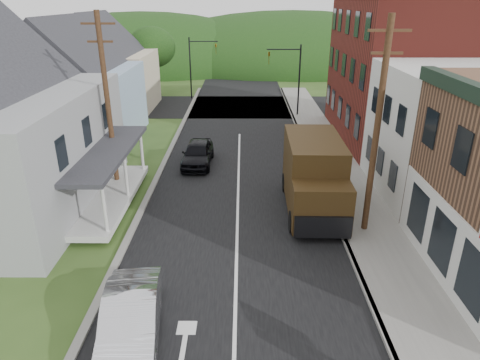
{
  "coord_description": "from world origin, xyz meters",
  "views": [
    {
      "loc": [
        0.22,
        -13.03,
        9.49
      ],
      "look_at": [
        0.12,
        4.06,
        2.2
      ],
      "focal_mm": 32.0,
      "sensor_mm": 36.0,
      "label": 1
    }
  ],
  "objects_px": {
    "dark_sedan": "(198,153)",
    "delivery_van": "(314,177)",
    "silver_sedan": "(131,321)",
    "warning_sign": "(340,181)"
  },
  "relations": [
    {
      "from": "dark_sedan",
      "to": "delivery_van",
      "type": "relative_size",
      "value": 0.69
    },
    {
      "from": "dark_sedan",
      "to": "delivery_van",
      "type": "bearing_deg",
      "value": -43.18
    },
    {
      "from": "silver_sedan",
      "to": "dark_sedan",
      "type": "xyz_separation_m",
      "value": [
        0.52,
        14.78,
        -0.02
      ]
    },
    {
      "from": "delivery_van",
      "to": "warning_sign",
      "type": "height_order",
      "value": "delivery_van"
    },
    {
      "from": "delivery_van",
      "to": "warning_sign",
      "type": "xyz_separation_m",
      "value": [
        1.17,
        -0.28,
        -0.11
      ]
    },
    {
      "from": "silver_sedan",
      "to": "warning_sign",
      "type": "relative_size",
      "value": 1.94
    },
    {
      "from": "dark_sedan",
      "to": "warning_sign",
      "type": "distance_m",
      "value": 9.74
    },
    {
      "from": "silver_sedan",
      "to": "dark_sedan",
      "type": "bearing_deg",
      "value": 80.45
    },
    {
      "from": "delivery_van",
      "to": "warning_sign",
      "type": "bearing_deg",
      "value": -12.3
    },
    {
      "from": "delivery_van",
      "to": "dark_sedan",
      "type": "bearing_deg",
      "value": 136.14
    }
  ]
}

